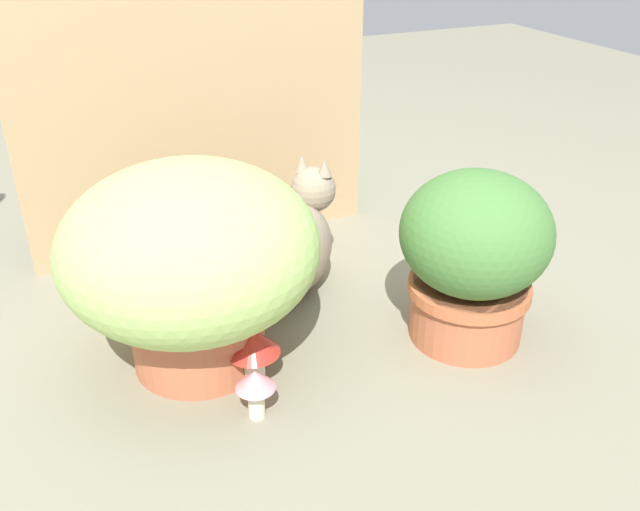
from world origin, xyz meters
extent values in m
plane|color=gray|center=(0.00, 0.00, 0.00)|extent=(6.00, 6.00, 0.00)
cube|color=tan|center=(0.05, 0.54, 0.37)|extent=(0.91, 0.03, 0.75)
cylinder|color=#BE6644|center=(-0.11, 0.02, 0.06)|extent=(0.27, 0.27, 0.12)
cylinder|color=#B95F42|center=(-0.11, 0.02, 0.11)|extent=(0.29, 0.29, 0.02)
ellipsoid|color=#A6CA6C|center=(-0.11, 0.02, 0.26)|extent=(0.50, 0.50, 0.32)
cylinder|color=#BC6443|center=(0.44, -0.13, 0.07)|extent=(0.24, 0.24, 0.13)
cylinder|color=#C2643E|center=(0.44, -0.13, 0.12)|extent=(0.26, 0.26, 0.02)
ellipsoid|color=#477B39|center=(0.44, -0.13, 0.25)|extent=(0.31, 0.31, 0.26)
ellipsoid|color=gray|center=(0.16, 0.20, 0.11)|extent=(0.31, 0.29, 0.22)
ellipsoid|color=beige|center=(0.24, 0.26, 0.10)|extent=(0.12, 0.12, 0.11)
sphere|color=gray|center=(0.25, 0.27, 0.23)|extent=(0.15, 0.15, 0.11)
cone|color=gray|center=(0.23, 0.29, 0.29)|extent=(0.05, 0.05, 0.04)
cone|color=gray|center=(0.27, 0.24, 0.29)|extent=(0.05, 0.05, 0.04)
cylinder|color=gray|center=(0.04, 0.16, 0.02)|extent=(0.17, 0.14, 0.07)
cylinder|color=silver|center=(-0.04, -0.10, 0.04)|extent=(0.04, 0.04, 0.08)
cone|color=red|center=(-0.04, -0.10, 0.10)|extent=(0.11, 0.11, 0.05)
cylinder|color=#EFE3C7|center=(-0.07, -0.19, 0.03)|extent=(0.03, 0.03, 0.07)
cone|color=pink|center=(-0.07, -0.19, 0.08)|extent=(0.07, 0.07, 0.04)
camera|label=1|loc=(-0.36, -1.13, 0.86)|focal=38.38mm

